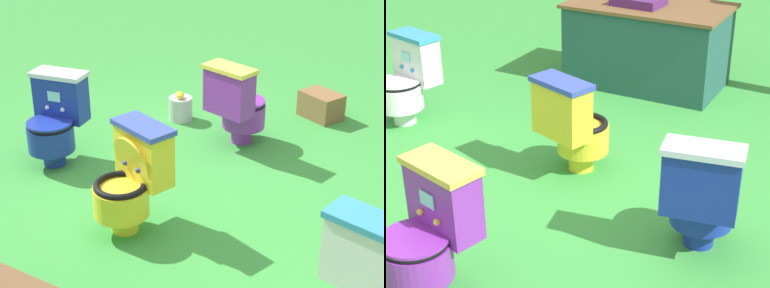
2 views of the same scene
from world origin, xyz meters
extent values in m
plane|color=green|center=(0.00, 0.00, 0.00)|extent=(14.00, 14.00, 0.00)
cylinder|color=yellow|center=(0.14, 0.59, 0.07)|extent=(0.25, 0.25, 0.14)
cylinder|color=yellow|center=(0.15, 0.60, 0.24)|extent=(0.51, 0.51, 0.20)
torus|color=black|center=(0.15, 0.60, 0.35)|extent=(0.49, 0.49, 0.04)
cylinder|color=#3347B2|center=(0.15, 0.60, 0.30)|extent=(0.33, 0.33, 0.01)
cube|color=yellow|center=(0.05, 0.43, 0.51)|extent=(0.45, 0.38, 0.37)
cube|color=#3347B2|center=(0.05, 0.43, 0.71)|extent=(0.48, 0.41, 0.04)
cube|color=#8CE0E5|center=(0.10, 0.52, 0.56)|extent=(0.10, 0.07, 0.08)
cylinder|color=yellow|center=(0.10, 0.52, 0.49)|extent=(0.34, 0.26, 0.35)
sphere|color=#3347B2|center=(0.04, 0.56, 0.46)|extent=(0.04, 0.04, 0.04)
sphere|color=#3347B2|center=(0.16, 0.48, 0.46)|extent=(0.04, 0.04, 0.04)
cylinder|color=#192D9E|center=(1.04, -0.14, 0.07)|extent=(0.19, 0.19, 0.14)
cylinder|color=#192D9E|center=(1.04, -0.12, 0.24)|extent=(0.39, 0.39, 0.20)
torus|color=black|center=(1.04, -0.12, 0.35)|extent=(0.38, 0.38, 0.04)
cylinder|color=silver|center=(1.04, -0.12, 0.30)|extent=(0.26, 0.26, 0.01)
cube|color=#192D9E|center=(1.03, -0.32, 0.51)|extent=(0.42, 0.22, 0.37)
cube|color=silver|center=(1.03, -0.32, 0.71)|extent=(0.45, 0.24, 0.04)
cube|color=#8CE0E5|center=(1.04, -0.22, 0.56)|extent=(0.11, 0.02, 0.08)
cylinder|color=#192D9E|center=(1.04, -0.12, 0.37)|extent=(0.38, 0.38, 0.02)
sphere|color=silver|center=(0.97, -0.21, 0.46)|extent=(0.04, 0.04, 0.04)
sphere|color=silver|center=(1.11, -0.22, 0.46)|extent=(0.04, 0.04, 0.04)
cylinder|color=purple|center=(-0.32, -0.97, 0.07)|extent=(0.24, 0.24, 0.14)
cylinder|color=purple|center=(-0.33, -0.99, 0.24)|extent=(0.50, 0.50, 0.20)
torus|color=black|center=(-0.33, -0.99, 0.35)|extent=(0.48, 0.48, 0.04)
cylinder|color=#EACC4C|center=(-0.33, -0.99, 0.30)|extent=(0.32, 0.32, 0.01)
cube|color=purple|center=(-0.23, -0.82, 0.51)|extent=(0.45, 0.36, 0.37)
cube|color=#EACC4C|center=(-0.23, -0.82, 0.71)|extent=(0.48, 0.39, 0.04)
cube|color=#8CE0E5|center=(-0.28, -0.90, 0.56)|extent=(0.10, 0.06, 0.08)
cylinder|color=purple|center=(-0.33, -0.99, 0.37)|extent=(0.49, 0.49, 0.02)
sphere|color=#EACC4C|center=(-0.22, -0.94, 0.46)|extent=(0.04, 0.04, 0.04)
sphere|color=#EACC4C|center=(-0.34, -0.88, 0.46)|extent=(0.04, 0.04, 0.04)
cylinder|color=white|center=(-1.48, 0.98, 0.24)|extent=(0.50, 0.50, 0.20)
torus|color=black|center=(-1.48, 0.98, 0.35)|extent=(0.47, 0.47, 0.04)
cylinder|color=#338CBF|center=(-1.48, 0.98, 0.30)|extent=(0.32, 0.32, 0.01)
cube|color=white|center=(-1.39, 1.16, 0.51)|extent=(0.45, 0.35, 0.37)
cube|color=#338CBF|center=(-1.39, 1.16, 0.71)|extent=(0.48, 0.38, 0.04)
cube|color=#8CE0E5|center=(-1.44, 1.07, 0.56)|extent=(0.10, 0.06, 0.08)
cylinder|color=white|center=(-1.48, 0.98, 0.37)|extent=(0.48, 0.48, 0.02)
sphere|color=#338CBF|center=(-1.38, 1.04, 0.46)|extent=(0.04, 0.04, 0.04)
cube|color=brown|center=(-0.92, -1.69, 0.12)|extent=(0.46, 0.44, 0.24)
cylinder|color=#B7B7BF|center=(0.33, -1.28, 0.11)|extent=(0.22, 0.22, 0.22)
ellipsoid|color=yellow|center=(0.32, -1.23, 0.25)|extent=(0.07, 0.05, 0.05)
ellipsoid|color=yellow|center=(0.33, -1.28, 0.25)|extent=(0.07, 0.05, 0.05)
ellipsoid|color=yellow|center=(0.34, -1.29, 0.25)|extent=(0.07, 0.05, 0.05)
camera|label=1|loc=(-1.27, 3.82, 2.36)|focal=58.07mm
camera|label=2|loc=(1.12, -3.36, 2.22)|focal=59.72mm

